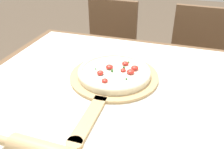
{
  "coord_description": "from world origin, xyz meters",
  "views": [
    {
      "loc": [
        0.19,
        -0.72,
        1.29
      ],
      "look_at": [
        -0.05,
        0.04,
        0.81
      ],
      "focal_mm": 38.0,
      "sensor_mm": 36.0,
      "label": 1
    }
  ],
  "objects": [
    {
      "name": "towel_cloth",
      "position": [
        0.0,
        0.0,
        0.78
      ],
      "size": [
        1.14,
        0.93,
        0.0
      ],
      "color": "white",
      "rests_on": "dining_table"
    },
    {
      "name": "chair_right",
      "position": [
        0.31,
        0.88,
        0.5
      ],
      "size": [
        0.42,
        0.42,
        0.87
      ],
      "rotation": [
        0.0,
        0.0,
        -0.05
      ],
      "color": "brown",
      "rests_on": "ground_plane"
    },
    {
      "name": "pizza_peel",
      "position": [
        -0.05,
        0.05,
        0.78
      ],
      "size": [
        0.36,
        0.59,
        0.01
      ],
      "color": "tan",
      "rests_on": "towel_cloth"
    },
    {
      "name": "dining_table",
      "position": [
        0.0,
        0.0,
        0.66
      ],
      "size": [
        1.22,
        1.01,
        0.77
      ],
      "color": "brown",
      "rests_on": "ground_plane"
    },
    {
      "name": "chair_left",
      "position": [
        -0.34,
        0.88,
        0.5
      ],
      "size": [
        0.41,
        0.41,
        0.87
      ],
      "rotation": [
        0.0,
        0.0,
        -0.03
      ],
      "color": "brown",
      "rests_on": "ground_plane"
    },
    {
      "name": "pizza",
      "position": [
        -0.05,
        0.07,
        0.8
      ],
      "size": [
        0.3,
        0.3,
        0.04
      ],
      "color": "beige",
      "rests_on": "pizza_peel"
    }
  ]
}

